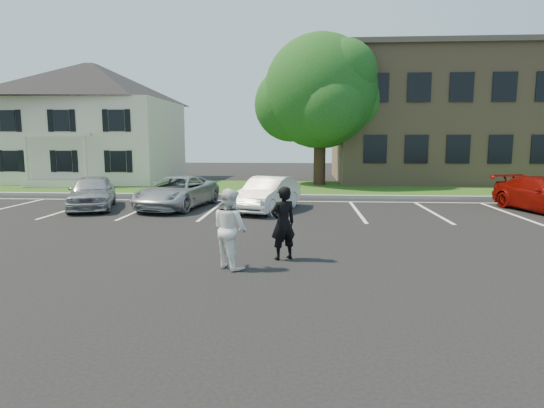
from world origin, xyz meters
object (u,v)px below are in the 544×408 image
object	(u,v)px
tree	(322,94)
car_white_sedan	(268,194)
man_white_shirt	(230,228)
car_silver_minivan	(177,192)
man_black_suit	(283,223)
car_silver_west	(92,192)
house	(93,123)
office_building	(506,118)

from	to	relation	value
tree	car_white_sedan	bearing A→B (deg)	-103.69
man_white_shirt	car_silver_minivan	distance (m)	9.13
tree	man_white_shirt	distance (m)	18.62
man_black_suit	car_silver_west	bearing A→B (deg)	-72.21
man_white_shirt	car_white_sedan	size ratio (longest dim) A/B	0.43
house	man_white_shirt	size ratio (longest dim) A/B	6.03
car_silver_west	car_silver_minivan	bearing A→B (deg)	-10.59
office_building	car_white_sedan	world-z (taller)	office_building
tree	car_silver_west	world-z (taller)	tree
man_white_shirt	car_white_sedan	distance (m)	7.94
tree	man_black_suit	world-z (taller)	tree
office_building	car_silver_west	bearing A→B (deg)	-147.15
man_white_shirt	tree	bearing A→B (deg)	-54.34
man_black_suit	tree	bearing A→B (deg)	-124.79
house	car_white_sedan	xyz separation A→B (m)	(12.36, -11.99, -3.18)
tree	man_black_suit	size ratio (longest dim) A/B	5.24
office_building	car_silver_west	xyz separation A→B (m)	(-21.62, -13.96, -3.49)
car_white_sedan	car_silver_minivan	bearing A→B (deg)	-169.62
car_silver_minivan	man_black_suit	bearing A→B (deg)	-48.34
office_building	car_silver_minivan	world-z (taller)	office_building
man_white_shirt	car_silver_west	size ratio (longest dim) A/B	0.43
house	man_white_shirt	world-z (taller)	house
car_silver_west	car_silver_minivan	size ratio (longest dim) A/B	0.86
man_black_suit	car_silver_west	size ratio (longest dim) A/B	0.43
car_silver_west	office_building	bearing A→B (deg)	14.68
man_white_shirt	car_white_sedan	world-z (taller)	man_white_shirt
house	man_white_shirt	bearing A→B (deg)	-58.58
car_silver_minivan	car_white_sedan	bearing A→B (deg)	3.19
man_black_suit	car_silver_minivan	bearing A→B (deg)	-88.81
office_building	man_black_suit	bearing A→B (deg)	-122.96
tree	office_building	bearing A→B (deg)	18.41
house	man_white_shirt	xyz separation A→B (m)	(12.17, -19.93, -2.98)
car_silver_west	man_black_suit	bearing A→B (deg)	-60.66
house	car_silver_minivan	bearing A→B (deg)	-52.98
office_building	man_black_suit	world-z (taller)	office_building
house	car_white_sedan	size ratio (longest dim) A/B	2.61
office_building	man_white_shirt	world-z (taller)	office_building
car_silver_west	car_white_sedan	size ratio (longest dim) A/B	1.00
car_white_sedan	house	bearing A→B (deg)	153.81
house	tree	world-z (taller)	tree
car_silver_west	car_white_sedan	world-z (taller)	car_silver_west
car_silver_west	man_white_shirt	bearing A→B (deg)	-67.78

